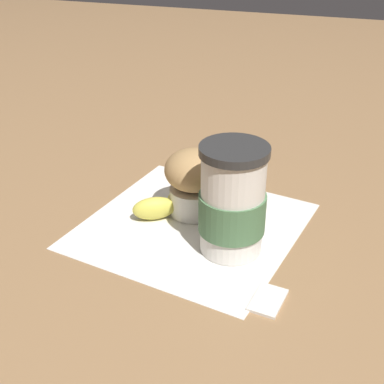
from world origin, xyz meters
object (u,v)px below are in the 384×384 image
muffin (194,180)px  sugar_packet (268,299)px  coffee_cup (232,203)px  banana (188,184)px

muffin → sugar_packet: muffin is taller
coffee_cup → banana: size_ratio=0.62×
coffee_cup → banana: coffee_cup is taller
coffee_cup → muffin: coffee_cup is taller
muffin → banana: 0.06m
coffee_cup → sugar_packet: (-0.06, 0.08, -0.06)m
muffin → banana: (0.02, -0.05, -0.03)m
banana → sugar_packet: (-0.16, 0.20, -0.01)m
coffee_cup → banana: bearing=-50.4°
coffee_cup → sugar_packet: 0.12m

